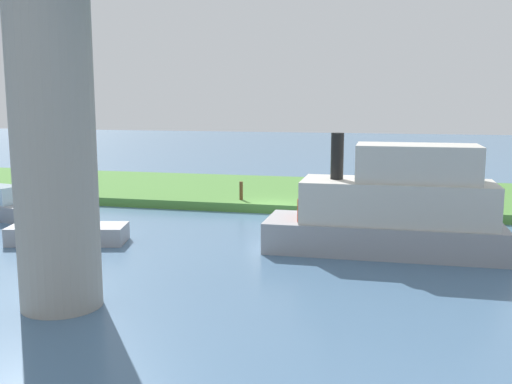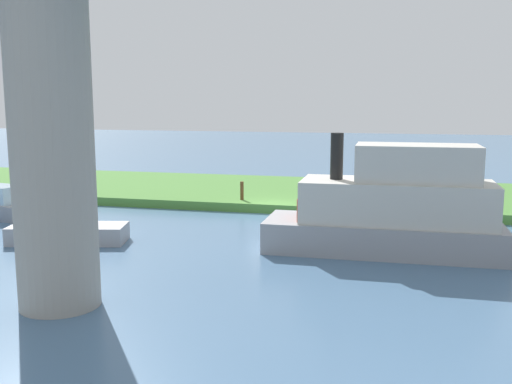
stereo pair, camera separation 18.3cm
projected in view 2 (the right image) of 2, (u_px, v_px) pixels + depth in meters
name	position (u px, v px, depth m)	size (l,w,h in m)	color
ground_plane	(272.00, 214.00, 31.97)	(160.00, 160.00, 0.00)	#4C7093
grassy_bank	(292.00, 193.00, 37.69)	(80.00, 12.00, 0.50)	#4C8438
bridge_pylon	(51.00, 130.00, 16.94)	(2.41, 2.41, 10.66)	#9E998E
person_on_bank	(367.00, 192.00, 31.87)	(0.46, 0.46, 1.39)	#2D334C
mooring_post	(242.00, 191.00, 33.47)	(0.20, 0.20, 1.05)	brown
motorboat_white	(391.00, 209.00, 23.67)	(9.55, 3.30, 4.86)	#99999E
riverboat_paddlewheel	(64.00, 229.00, 25.52)	(5.27, 2.88, 1.67)	#99999E
skiff_small	(10.00, 207.00, 30.66)	(5.40, 2.84, 1.71)	#99999E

